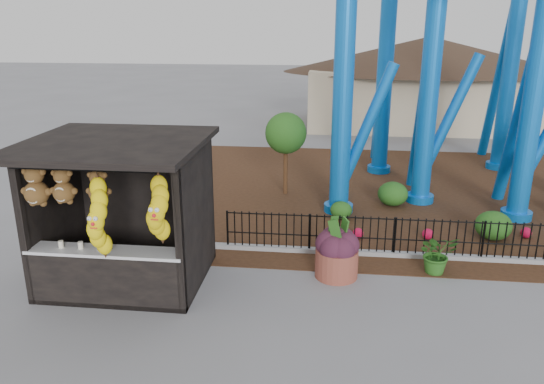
# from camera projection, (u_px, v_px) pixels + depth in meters

# --- Properties ---
(ground) EXTENTS (120.00, 120.00, 0.00)m
(ground) POSITION_uv_depth(u_px,v_px,m) (259.00, 316.00, 10.07)
(ground) COLOR slate
(ground) RESTS_ON ground
(mulch_bed) EXTENTS (18.00, 12.00, 0.02)m
(mulch_bed) POSITION_uv_depth(u_px,v_px,m) (415.00, 193.00, 17.19)
(mulch_bed) COLOR #331E11
(mulch_bed) RESTS_ON ground
(curb) EXTENTS (18.00, 0.18, 0.12)m
(curb) POSITION_uv_depth(u_px,v_px,m) (445.00, 257.00, 12.44)
(curb) COLOR gray
(curb) RESTS_ON ground
(prize_booth) EXTENTS (3.50, 3.40, 3.12)m
(prize_booth) POSITION_uv_depth(u_px,v_px,m) (120.00, 218.00, 10.80)
(prize_booth) COLOR black
(prize_booth) RESTS_ON ground
(picket_fence) EXTENTS (12.20, 0.06, 1.00)m
(picket_fence) POSITION_uv_depth(u_px,v_px,m) (488.00, 241.00, 12.21)
(picket_fence) COLOR black
(picket_fence) RESTS_ON ground
(terracotta_planter) EXTENTS (1.09, 1.09, 0.63)m
(terracotta_planter) POSITION_uv_depth(u_px,v_px,m) (337.00, 263.00, 11.54)
(terracotta_planter) COLOR brown
(terracotta_planter) RESTS_ON ground
(planter_foliage) EXTENTS (0.70, 0.70, 0.64)m
(planter_foliage) POSITION_uv_depth(u_px,v_px,m) (338.00, 236.00, 11.35)
(planter_foliage) COLOR #351524
(planter_foliage) RESTS_ON terracotta_planter
(potted_plant) EXTENTS (0.97, 0.89, 0.92)m
(potted_plant) POSITION_uv_depth(u_px,v_px,m) (437.00, 253.00, 11.67)
(potted_plant) COLOR #255F1C
(potted_plant) RESTS_ON ground
(landscaping) EXTENTS (8.14, 3.33, 0.73)m
(landscaping) POSITION_uv_depth(u_px,v_px,m) (455.00, 211.00, 14.67)
(landscaping) COLOR #204D16
(landscaping) RESTS_ON mulch_bed
(pavilion) EXTENTS (15.00, 15.00, 4.80)m
(pavilion) POSITION_uv_depth(u_px,v_px,m) (427.00, 67.00, 27.36)
(pavilion) COLOR #BFAD8C
(pavilion) RESTS_ON ground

